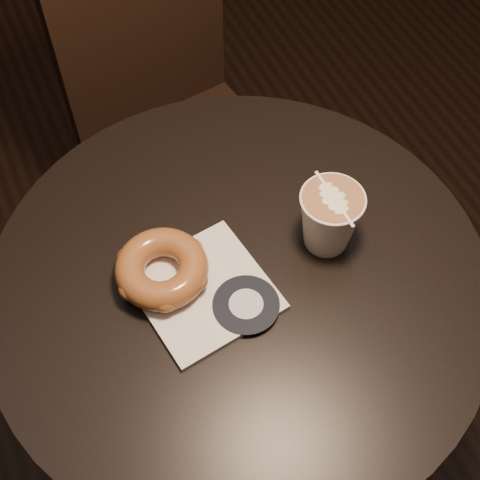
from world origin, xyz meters
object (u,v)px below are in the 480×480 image
Objects in this scene: chair at (167,102)px; doughnut at (162,269)px; cafe_table at (239,338)px; pastry_bag at (204,291)px; latte_cup at (329,220)px.

doughnut is (-0.19, -0.54, 0.25)m from chair.
doughnut reaches higher than cafe_table.
doughnut is at bearing 126.59° from pastry_bag.
pastry_bag is 0.06m from doughnut.
latte_cup reaches higher than doughnut.
chair is at bearing 70.48° from doughnut.
chair reaches higher than doughnut.
doughnut reaches higher than pastry_bag.
latte_cup is (0.14, 0.00, 0.25)m from cafe_table.
pastry_bag is (-0.15, -0.58, 0.23)m from chair.
cafe_table is 5.93× the size of doughnut.
pastry_bag reaches higher than cafe_table.
latte_cup is (0.23, -0.04, 0.02)m from doughnut.
chair is at bearing 94.11° from latte_cup.
doughnut is at bearing 171.43° from latte_cup.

